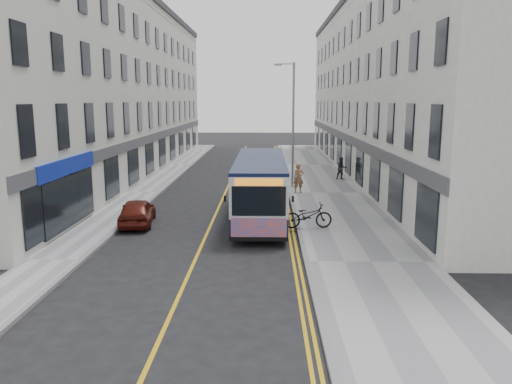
{
  "coord_description": "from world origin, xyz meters",
  "views": [
    {
      "loc": [
        2.58,
        -18.02,
        5.71
      ],
      "look_at": [
        2.1,
        4.08,
        1.6
      ],
      "focal_mm": 35.0,
      "sensor_mm": 36.0,
      "label": 1
    }
  ],
  "objects_px": {
    "streetlamp": "(292,121)",
    "pedestrian_near": "(299,178)",
    "city_bus": "(260,186)",
    "car_maroon": "(137,212)",
    "pedestrian_far": "(342,168)",
    "car_white": "(257,161)",
    "bicycle": "(308,216)"
  },
  "relations": [
    {
      "from": "car_maroon",
      "to": "pedestrian_far",
      "type": "bearing_deg",
      "value": -138.69
    },
    {
      "from": "streetlamp",
      "to": "car_white",
      "type": "relative_size",
      "value": 1.67
    },
    {
      "from": "streetlamp",
      "to": "car_maroon",
      "type": "height_order",
      "value": "streetlamp"
    },
    {
      "from": "car_maroon",
      "to": "car_white",
      "type": "bearing_deg",
      "value": -113.44
    },
    {
      "from": "pedestrian_far",
      "to": "car_maroon",
      "type": "height_order",
      "value": "pedestrian_far"
    },
    {
      "from": "streetlamp",
      "to": "car_white",
      "type": "distance_m",
      "value": 9.2
    },
    {
      "from": "bicycle",
      "to": "pedestrian_near",
      "type": "relative_size",
      "value": 1.21
    },
    {
      "from": "streetlamp",
      "to": "city_bus",
      "type": "height_order",
      "value": "streetlamp"
    },
    {
      "from": "pedestrian_near",
      "to": "car_white",
      "type": "height_order",
      "value": "pedestrian_near"
    },
    {
      "from": "city_bus",
      "to": "pedestrian_near",
      "type": "bearing_deg",
      "value": 70.31
    },
    {
      "from": "streetlamp",
      "to": "pedestrian_far",
      "type": "bearing_deg",
      "value": 39.33
    },
    {
      "from": "pedestrian_near",
      "to": "city_bus",
      "type": "bearing_deg",
      "value": -115.88
    },
    {
      "from": "pedestrian_near",
      "to": "car_maroon",
      "type": "xyz_separation_m",
      "value": [
        -7.92,
        -7.67,
        -0.38
      ]
    },
    {
      "from": "streetlamp",
      "to": "pedestrian_near",
      "type": "distance_m",
      "value": 3.96
    },
    {
      "from": "streetlamp",
      "to": "bicycle",
      "type": "xyz_separation_m",
      "value": [
        0.23,
        -10.62,
        -3.7
      ]
    },
    {
      "from": "bicycle",
      "to": "pedestrian_far",
      "type": "distance_m",
      "value": 14.09
    },
    {
      "from": "streetlamp",
      "to": "bicycle",
      "type": "distance_m",
      "value": 11.25
    },
    {
      "from": "pedestrian_far",
      "to": "pedestrian_near",
      "type": "bearing_deg",
      "value": -134.51
    },
    {
      "from": "streetlamp",
      "to": "car_white",
      "type": "xyz_separation_m",
      "value": [
        -2.37,
        8.13,
        -3.59
      ]
    },
    {
      "from": "bicycle",
      "to": "pedestrian_far",
      "type": "bearing_deg",
      "value": -20.26
    },
    {
      "from": "city_bus",
      "to": "bicycle",
      "type": "height_order",
      "value": "city_bus"
    },
    {
      "from": "bicycle",
      "to": "car_white",
      "type": "xyz_separation_m",
      "value": [
        -2.6,
        18.75,
        0.11
      ]
    },
    {
      "from": "city_bus",
      "to": "bicycle",
      "type": "distance_m",
      "value": 3.29
    },
    {
      "from": "bicycle",
      "to": "car_maroon",
      "type": "height_order",
      "value": "bicycle"
    },
    {
      "from": "car_maroon",
      "to": "pedestrian_near",
      "type": "bearing_deg",
      "value": -143.09
    },
    {
      "from": "city_bus",
      "to": "car_white",
      "type": "height_order",
      "value": "city_bus"
    },
    {
      "from": "city_bus",
      "to": "car_maroon",
      "type": "height_order",
      "value": "city_bus"
    },
    {
      "from": "car_white",
      "to": "car_maroon",
      "type": "distance_m",
      "value": 18.57
    },
    {
      "from": "pedestrian_near",
      "to": "car_white",
      "type": "xyz_separation_m",
      "value": [
        -2.72,
        10.16,
        -0.21
      ]
    },
    {
      "from": "pedestrian_near",
      "to": "pedestrian_far",
      "type": "distance_m",
      "value": 6.07
    },
    {
      "from": "pedestrian_near",
      "to": "car_white",
      "type": "bearing_deg",
      "value": 98.79
    },
    {
      "from": "pedestrian_far",
      "to": "car_white",
      "type": "distance_m",
      "value": 7.93
    }
  ]
}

